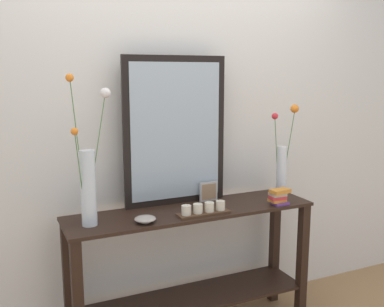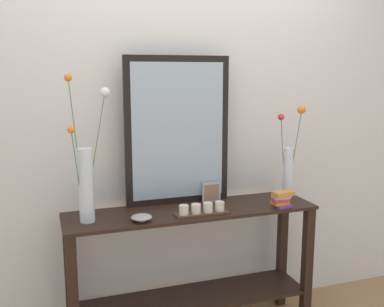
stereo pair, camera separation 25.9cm
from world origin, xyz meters
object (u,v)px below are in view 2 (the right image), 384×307
at_px(candle_tray, 202,210).
at_px(decorative_bowl, 142,217).
at_px(console_table, 192,258).
at_px(book_stack, 282,199).
at_px(vase_right, 289,164).
at_px(tall_vase_left, 86,176).
at_px(picture_frame_small, 211,192).
at_px(mirror_leaning, 178,131).

relative_size(candle_tray, decorative_bowl, 2.68).
bearing_deg(decorative_bowl, console_table, 18.57).
relative_size(console_table, book_stack, 11.49).
height_order(decorative_bowl, book_stack, book_stack).
distance_m(candle_tray, book_stack, 0.51).
relative_size(console_table, vase_right, 2.50).
relative_size(tall_vase_left, vase_right, 1.32).
distance_m(console_table, picture_frame_small, 0.43).
distance_m(decorative_bowl, book_stack, 0.87).
xyz_separation_m(candle_tray, book_stack, (0.51, -0.02, 0.02)).
distance_m(picture_frame_small, decorative_bowl, 0.56).
distance_m(mirror_leaning, candle_tray, 0.51).
height_order(candle_tray, book_stack, book_stack).
bearing_deg(vase_right, tall_vase_left, -177.29).
bearing_deg(picture_frame_small, console_table, -145.40).
xyz_separation_m(picture_frame_small, book_stack, (0.36, -0.25, -0.01)).
xyz_separation_m(candle_tray, decorative_bowl, (-0.36, 0.00, -0.01)).
bearing_deg(tall_vase_left, book_stack, -5.79).
bearing_deg(candle_tray, vase_right, 13.24).
bearing_deg(candle_tray, decorative_bowl, 179.83).
bearing_deg(decorative_bowl, tall_vase_left, 161.61).
height_order(tall_vase_left, book_stack, tall_vase_left).
relative_size(mirror_leaning, candle_tray, 2.88).
distance_m(tall_vase_left, picture_frame_small, 0.82).
distance_m(console_table, vase_right, 0.87).
bearing_deg(console_table, decorative_bowl, -161.43).
xyz_separation_m(mirror_leaning, book_stack, (0.57, -0.30, -0.41)).
bearing_deg(mirror_leaning, picture_frame_small, -11.96).
bearing_deg(book_stack, decorative_bowl, 178.47).
relative_size(vase_right, book_stack, 4.60).
distance_m(mirror_leaning, decorative_bowl, 0.60).
relative_size(console_table, decorative_bowl, 12.87).
bearing_deg(tall_vase_left, console_table, 1.79).
xyz_separation_m(decorative_bowl, book_stack, (0.87, -0.02, 0.03)).
height_order(vase_right, candle_tray, vase_right).
height_order(mirror_leaning, tall_vase_left, mirror_leaning).
distance_m(vase_right, decorative_bowl, 1.05).
xyz_separation_m(console_table, book_stack, (0.53, -0.14, 0.36)).
distance_m(console_table, book_stack, 0.66).
xyz_separation_m(tall_vase_left, book_stack, (1.15, -0.12, -0.20)).
bearing_deg(book_stack, candle_tray, 177.51).
bearing_deg(console_table, vase_right, 3.53).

